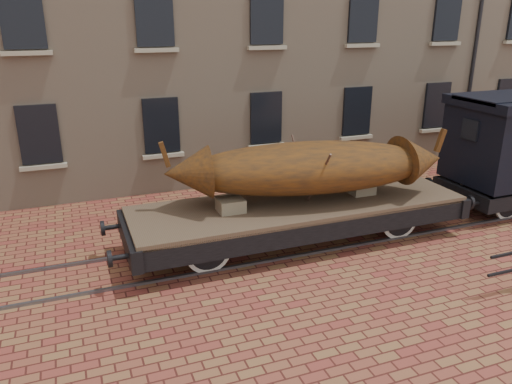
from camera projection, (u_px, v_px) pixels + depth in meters
name	position (u px, v px, depth m)	size (l,w,h in m)	color
ground	(302.00, 241.00, 12.63)	(90.00, 90.00, 0.00)	maroon
rail_track	(302.00, 240.00, 12.62)	(30.00, 1.52, 0.06)	#59595E
flatcar_wagon	(298.00, 210.00, 12.29)	(9.28, 2.52, 1.40)	#4F3E33
iron_boat	(309.00, 167.00, 12.02)	(7.02, 2.91, 1.67)	#65360E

